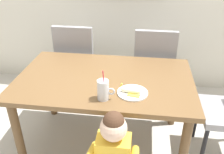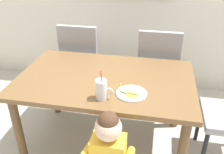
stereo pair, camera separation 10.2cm
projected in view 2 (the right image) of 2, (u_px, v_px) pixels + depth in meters
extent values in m
plane|color=#B7B2A8|center=(106.00, 142.00, 2.41)|extent=(24.00, 24.00, 0.00)
cube|color=brown|center=(105.00, 79.00, 2.08)|extent=(1.46, 0.92, 0.04)
cylinder|color=brown|center=(19.00, 132.00, 2.04)|extent=(0.07, 0.07, 0.68)
cylinder|color=brown|center=(55.00, 86.00, 2.69)|extent=(0.07, 0.07, 0.68)
cylinder|color=brown|center=(178.00, 99.00, 2.46)|extent=(0.07, 0.07, 0.68)
cube|color=gray|center=(85.00, 63.00, 2.93)|extent=(0.44, 0.44, 0.06)
cube|color=gray|center=(78.00, 48.00, 2.63)|extent=(0.42, 0.05, 0.48)
cylinder|color=black|center=(104.00, 75.00, 3.18)|extent=(0.04, 0.04, 0.42)
cylinder|color=black|center=(76.00, 72.00, 3.24)|extent=(0.04, 0.04, 0.42)
cylinder|color=black|center=(97.00, 90.00, 2.85)|extent=(0.04, 0.04, 0.42)
cylinder|color=black|center=(66.00, 87.00, 2.92)|extent=(0.04, 0.04, 0.42)
cube|color=gray|center=(157.00, 70.00, 2.77)|extent=(0.44, 0.44, 0.06)
cube|color=gray|center=(159.00, 55.00, 2.47)|extent=(0.42, 0.05, 0.48)
cylinder|color=black|center=(172.00, 82.00, 3.02)|extent=(0.04, 0.04, 0.42)
cylinder|color=black|center=(141.00, 79.00, 3.08)|extent=(0.04, 0.04, 0.42)
cylinder|color=black|center=(172.00, 99.00, 2.69)|extent=(0.04, 0.04, 0.42)
cylinder|color=black|center=(137.00, 95.00, 2.76)|extent=(0.04, 0.04, 0.42)
cylinder|color=black|center=(199.00, 123.00, 2.34)|extent=(0.04, 0.04, 0.42)
cylinder|color=black|center=(204.00, 152.00, 2.02)|extent=(0.04, 0.04, 0.42)
sphere|color=beige|center=(108.00, 128.00, 1.50)|extent=(0.17, 0.17, 0.17)
sphere|color=#472D1E|center=(108.00, 122.00, 1.48)|extent=(0.13, 0.13, 0.13)
cylinder|color=gold|center=(87.00, 151.00, 1.61)|extent=(0.05, 0.24, 0.13)
cylinder|color=silver|center=(101.00, 90.00, 1.75)|extent=(0.08, 0.08, 0.15)
cylinder|color=#B2D184|center=(101.00, 93.00, 1.77)|extent=(0.07, 0.07, 0.08)
torus|color=silver|center=(109.00, 91.00, 1.75)|extent=(0.06, 0.01, 0.06)
cylinder|color=#E5333F|center=(102.00, 82.00, 1.71)|extent=(0.01, 0.07, 0.21)
cylinder|color=white|center=(131.00, 93.00, 1.84)|extent=(0.23, 0.23, 0.01)
ellipsoid|color=#F4EAC6|center=(130.00, 91.00, 1.82)|extent=(0.17, 0.07, 0.04)
cube|color=yellow|center=(132.00, 96.00, 1.79)|extent=(0.09, 0.05, 0.01)
cube|color=yellow|center=(134.00, 91.00, 1.85)|extent=(0.09, 0.05, 0.01)
cylinder|color=yellow|center=(120.00, 85.00, 1.82)|extent=(0.03, 0.02, 0.03)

